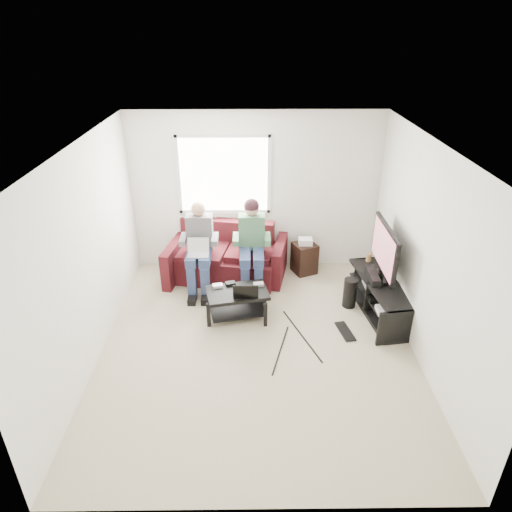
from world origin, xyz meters
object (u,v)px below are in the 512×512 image
object	(u,v)px
coffee_table	(237,298)
tv_stand	(380,299)
tv	(384,250)
end_table	(304,257)
subwoofer	(350,293)
sofa	(227,259)

from	to	relation	value
coffee_table	tv_stand	world-z (taller)	tv_stand
tv	end_table	bearing A→B (deg)	130.94
end_table	coffee_table	bearing A→B (deg)	-129.96
subwoofer	end_table	bearing A→B (deg)	118.30
coffee_table	tv	size ratio (longest dim) A/B	0.85
tv	end_table	world-z (taller)	tv
coffee_table	end_table	xyz separation A→B (m)	(1.08, 1.29, -0.03)
coffee_table	subwoofer	xyz separation A→B (m)	(1.64, 0.25, -0.08)
tv	subwoofer	bearing A→B (deg)	171.00
coffee_table	tv_stand	distance (m)	2.05
tv_stand	end_table	bearing A→B (deg)	128.56
coffee_table	subwoofer	distance (m)	1.66
coffee_table	subwoofer	world-z (taller)	subwoofer
tv	coffee_table	bearing A→B (deg)	-174.64
sofa	tv_stand	world-z (taller)	sofa
tv_stand	tv	size ratio (longest dim) A/B	1.43
tv_stand	subwoofer	size ratio (longest dim) A/B	3.49
tv_stand	end_table	xyz separation A→B (m)	(-0.96, 1.20, 0.05)
subwoofer	coffee_table	bearing A→B (deg)	-171.21
coffee_table	end_table	world-z (taller)	end_table
sofa	coffee_table	size ratio (longest dim) A/B	2.17
sofa	tv_stand	bearing A→B (deg)	-25.65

